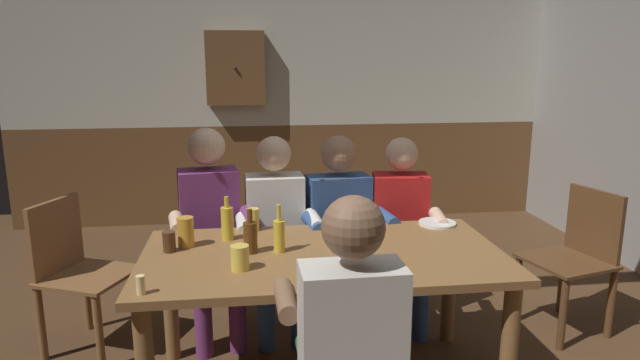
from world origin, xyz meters
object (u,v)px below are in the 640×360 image
(person_2, at_px, (341,222))
(pint_glass_2, at_px, (169,242))
(dining_table, at_px, (323,271))
(bottle_0, at_px, (227,223))
(pint_glass_1, at_px, (253,220))
(bottle_1, at_px, (250,236))
(bottle_2, at_px, (279,235))
(wall_dart_cabinet, at_px, (236,68))
(pint_glass_5, at_px, (334,229))
(person_4, at_px, (347,330))
(person_0, at_px, (211,224))
(person_3, at_px, (401,223))
(chair_empty_near_right, at_px, (76,270))
(table_candle, at_px, (141,285))
(pint_glass_0, at_px, (339,221))
(person_1, at_px, (276,226))
(chair_empty_near_left, at_px, (576,256))
(plate_0, at_px, (437,223))
(pint_glass_4, at_px, (186,232))
(pint_glass_3, at_px, (240,258))

(person_2, xyz_separation_m, pint_glass_2, (-0.96, -0.58, 0.12))
(dining_table, distance_m, bottle_0, 0.57)
(dining_table, xyz_separation_m, pint_glass_1, (-0.34, 0.40, 0.16))
(bottle_1, bearing_deg, bottle_2, -1.92)
(dining_table, height_order, bottle_0, bottle_0)
(bottle_2, bearing_deg, wall_dart_cabinet, 94.70)
(pint_glass_5, bearing_deg, person_4, -95.19)
(person_0, relative_size, person_3, 1.07)
(pint_glass_1, height_order, wall_dart_cabinet, wall_dart_cabinet)
(chair_empty_near_right, bearing_deg, bottle_2, 87.84)
(person_3, bearing_deg, pint_glass_1, 25.83)
(table_candle, xyz_separation_m, wall_dart_cabinet, (0.35, 3.33, 0.78))
(pint_glass_0, height_order, pint_glass_1, pint_glass_0)
(person_0, distance_m, bottle_2, 0.76)
(bottle_0, height_order, pint_glass_0, bottle_0)
(pint_glass_1, bearing_deg, person_1, 63.79)
(person_1, bearing_deg, chair_empty_near_right, 1.95)
(chair_empty_near_left, distance_m, pint_glass_2, 2.43)
(person_1, relative_size, bottle_1, 5.45)
(wall_dart_cabinet, bearing_deg, pint_glass_5, -79.33)
(person_4, distance_m, wall_dart_cabinet, 3.76)
(pint_glass_0, bearing_deg, person_4, -97.32)
(plate_0, distance_m, wall_dart_cabinet, 2.93)
(person_1, relative_size, pint_glass_1, 9.61)
(plate_0, relative_size, pint_glass_5, 1.52)
(person_1, height_order, pint_glass_0, person_1)
(chair_empty_near_left, distance_m, pint_glass_5, 1.62)
(pint_glass_1, relative_size, pint_glass_4, 0.81)
(person_1, relative_size, chair_empty_near_right, 1.37)
(dining_table, relative_size, bottle_1, 8.03)
(pint_glass_3, bearing_deg, bottle_0, 98.99)
(dining_table, relative_size, person_2, 1.48)
(bottle_1, bearing_deg, pint_glass_5, 14.10)
(pint_glass_1, xyz_separation_m, pint_glass_2, (-0.42, -0.29, -0.01))
(bottle_0, xyz_separation_m, pint_glass_2, (-0.28, -0.15, -0.04))
(table_candle, xyz_separation_m, pint_glass_2, (0.05, 0.50, 0.01))
(pint_glass_0, bearing_deg, person_1, 127.32)
(pint_glass_1, xyz_separation_m, wall_dart_cabinet, (-0.12, 2.54, 0.76))
(person_3, height_order, chair_empty_near_left, person_3)
(person_4, relative_size, chair_empty_near_left, 1.38)
(chair_empty_near_right, relative_size, bottle_0, 3.78)
(chair_empty_near_left, distance_m, pint_glass_3, 2.15)
(person_1, height_order, wall_dart_cabinet, wall_dart_cabinet)
(chair_empty_near_right, xyz_separation_m, bottle_0, (0.88, -0.33, 0.35))
(plate_0, relative_size, bottle_1, 0.96)
(person_4, relative_size, pint_glass_3, 10.61)
(dining_table, relative_size, pint_glass_0, 12.09)
(person_3, height_order, pint_glass_5, person_3)
(bottle_0, xyz_separation_m, pint_glass_5, (0.55, -0.11, -0.02))
(chair_empty_near_left, relative_size, pint_glass_5, 6.30)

